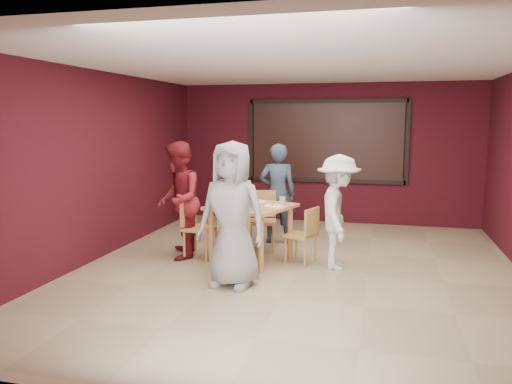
% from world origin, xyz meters
% --- Properties ---
extents(floor, '(7.00, 7.00, 0.00)m').
position_xyz_m(floor, '(0.00, 0.00, 0.00)').
color(floor, tan).
rests_on(floor, ground).
extents(window_blinds, '(3.00, 0.02, 1.50)m').
position_xyz_m(window_blinds, '(0.00, 3.45, 1.65)').
color(window_blinds, black).
extents(dining_table, '(1.33, 1.33, 0.99)m').
position_xyz_m(dining_table, '(-0.74, 0.35, 0.73)').
color(dining_table, '#DC895A').
rests_on(dining_table, floor).
extents(chair_front, '(0.50, 0.50, 0.89)m').
position_xyz_m(chair_front, '(-0.75, -0.48, 0.50)').
color(chair_front, tan).
rests_on(chair_front, floor).
extents(chair_back, '(0.54, 0.54, 0.94)m').
position_xyz_m(chair_back, '(-0.75, 1.06, 0.53)').
color(chair_back, tan).
rests_on(chair_back, floor).
extents(chair_left, '(0.49, 0.49, 0.92)m').
position_xyz_m(chair_left, '(-1.59, 0.29, 0.52)').
color(chair_left, tan).
rests_on(chair_left, floor).
extents(chair_right, '(0.51, 0.51, 0.82)m').
position_xyz_m(chair_right, '(0.06, 0.39, 0.47)').
color(chair_right, tan).
rests_on(chair_right, floor).
extents(diner_front, '(0.97, 0.71, 1.82)m').
position_xyz_m(diner_front, '(-0.68, -0.80, 0.91)').
color(diner_front, gray).
rests_on(diner_front, floor).
extents(diner_back, '(0.69, 0.53, 1.69)m').
position_xyz_m(diner_back, '(-0.59, 1.52, 0.84)').
color(diner_back, '#304256').
rests_on(diner_back, floor).
extents(diner_left, '(0.91, 1.03, 1.76)m').
position_xyz_m(diner_left, '(-1.85, 0.25, 0.88)').
color(diner_left, maroon).
rests_on(diner_left, floor).
extents(diner_right, '(0.69, 1.09, 1.60)m').
position_xyz_m(diner_right, '(0.53, 0.28, 0.80)').
color(diner_right, white).
rests_on(diner_right, floor).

